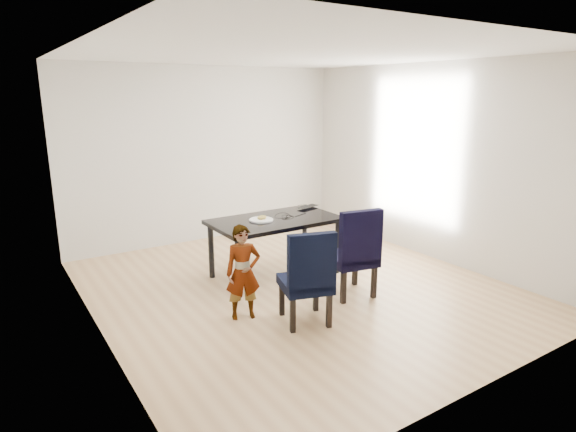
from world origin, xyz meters
TOP-DOWN VIEW (x-y plane):
  - floor at (0.00, 0.00)m, footprint 4.50×5.00m
  - ceiling at (0.00, 0.00)m, footprint 4.50×5.00m
  - wall_back at (0.00, 2.50)m, footprint 4.50×0.01m
  - wall_front at (0.00, -2.50)m, footprint 4.50×0.01m
  - wall_left at (-2.25, 0.00)m, footprint 0.01×5.00m
  - wall_right at (2.25, 0.00)m, footprint 0.01×5.00m
  - dining_table at (0.00, 0.50)m, footprint 1.60×0.90m
  - chair_left at (-0.43, -0.77)m, footprint 0.60×0.62m
  - chair_right at (0.41, -0.48)m, footprint 0.59×0.60m
  - child at (-0.91, -0.35)m, footprint 0.42×0.34m
  - plate at (-0.19, 0.52)m, footprint 0.35×0.35m
  - sandwich at (-0.19, 0.51)m, footprint 0.14×0.09m
  - laptop at (0.68, 0.80)m, footprint 0.37×0.29m
  - cable_tangle at (0.16, 0.46)m, footprint 0.18×0.18m

SIDE VIEW (x-z plane):
  - floor at x=0.00m, z-range -0.01..0.00m
  - dining_table at x=0.00m, z-range 0.00..0.75m
  - child at x=-0.91m, z-range 0.00..0.99m
  - chair_left at x=-0.43m, z-range 0.00..1.00m
  - chair_right at x=0.41m, z-range 0.00..1.05m
  - cable_tangle at x=0.16m, z-range 0.75..0.76m
  - plate at x=-0.19m, z-range 0.75..0.77m
  - laptop at x=0.68m, z-range 0.75..0.78m
  - sandwich at x=-0.19m, z-range 0.77..0.82m
  - wall_back at x=0.00m, z-range 0.00..2.70m
  - wall_front at x=0.00m, z-range 0.00..2.70m
  - wall_left at x=-2.25m, z-range 0.00..2.70m
  - wall_right at x=2.25m, z-range 0.00..2.70m
  - ceiling at x=0.00m, z-range 2.70..2.71m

